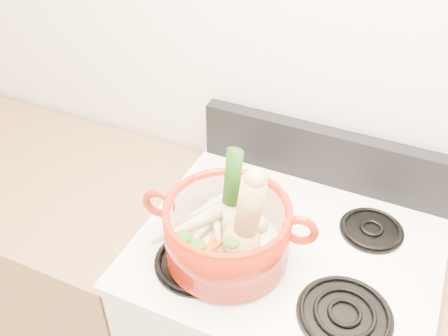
% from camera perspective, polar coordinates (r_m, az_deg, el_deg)
% --- Properties ---
extents(wall_back, '(3.50, 0.02, 2.60)m').
position_cam_1_polar(wall_back, '(1.42, 13.21, 10.89)').
color(wall_back, white).
rests_on(wall_back, floor).
extents(cooktop, '(0.78, 0.67, 0.03)m').
position_cam_1_polar(cooktop, '(1.37, 7.36, -9.02)').
color(cooktop, white).
rests_on(cooktop, stove_body).
extents(control_backsplash, '(0.76, 0.05, 0.18)m').
position_cam_1_polar(control_backsplash, '(1.52, 11.35, 1.41)').
color(control_backsplash, black).
rests_on(control_backsplash, cooktop).
extents(counter_left, '(1.36, 0.65, 0.90)m').
position_cam_1_polar(counter_left, '(2.17, -21.85, -8.35)').
color(counter_left, olive).
rests_on(counter_left, floor).
extents(burner_front_left, '(0.22, 0.22, 0.02)m').
position_cam_1_polar(burner_front_left, '(1.30, -3.00, -10.51)').
color(burner_front_left, black).
rests_on(burner_front_left, cooktop).
extents(burner_front_right, '(0.22, 0.22, 0.02)m').
position_cam_1_polar(burner_front_right, '(1.23, 13.63, -15.86)').
color(burner_front_right, black).
rests_on(burner_front_right, cooktop).
extents(burner_back_left, '(0.17, 0.17, 0.02)m').
position_cam_1_polar(burner_back_left, '(1.49, 2.27, -2.58)').
color(burner_back_left, black).
rests_on(burner_back_left, cooktop).
extents(burner_back_right, '(0.17, 0.17, 0.02)m').
position_cam_1_polar(burner_back_right, '(1.43, 16.53, -6.67)').
color(burner_back_right, black).
rests_on(burner_back_right, cooktop).
extents(dutch_oven, '(0.36, 0.36, 0.15)m').
position_cam_1_polar(dutch_oven, '(1.24, 0.39, -7.29)').
color(dutch_oven, '#A41D0A').
rests_on(dutch_oven, burner_front_left).
extents(pot_handle_left, '(0.09, 0.03, 0.09)m').
position_cam_1_polar(pot_handle_left, '(1.25, -7.44, -4.02)').
color(pot_handle_left, '#A41D0A').
rests_on(pot_handle_left, dutch_oven).
extents(pot_handle_right, '(0.09, 0.03, 0.09)m').
position_cam_1_polar(pot_handle_right, '(1.19, 8.71, -7.06)').
color(pot_handle_right, '#A41D0A').
rests_on(pot_handle_right, dutch_oven).
extents(squash, '(0.16, 0.14, 0.26)m').
position_cam_1_polar(squash, '(1.17, 2.10, -5.54)').
color(squash, '#E3AD74').
rests_on(squash, dutch_oven).
extents(leek, '(0.05, 0.09, 0.28)m').
position_cam_1_polar(leek, '(1.20, 0.74, -3.27)').
color(leek, silver).
rests_on(leek, dutch_oven).
extents(ginger, '(0.09, 0.07, 0.05)m').
position_cam_1_polar(ginger, '(1.30, 2.76, -6.19)').
color(ginger, tan).
rests_on(ginger, dutch_oven).
extents(parsnip_0, '(0.08, 0.22, 0.06)m').
position_cam_1_polar(parsnip_0, '(1.29, -2.11, -6.55)').
color(parsnip_0, beige).
rests_on(parsnip_0, dutch_oven).
extents(parsnip_1, '(0.12, 0.18, 0.05)m').
position_cam_1_polar(parsnip_1, '(1.29, -2.44, -6.36)').
color(parsnip_1, beige).
rests_on(parsnip_1, dutch_oven).
extents(parsnip_2, '(0.12, 0.16, 0.05)m').
position_cam_1_polar(parsnip_2, '(1.28, -0.79, -6.48)').
color(parsnip_2, beige).
rests_on(parsnip_2, dutch_oven).
extents(parsnip_3, '(0.16, 0.18, 0.06)m').
position_cam_1_polar(parsnip_3, '(1.27, -4.22, -6.52)').
color(parsnip_3, beige).
rests_on(parsnip_3, dutch_oven).
extents(parsnip_4, '(0.14, 0.19, 0.06)m').
position_cam_1_polar(parsnip_4, '(1.31, -1.37, -4.11)').
color(parsnip_4, beige).
rests_on(parsnip_4, dutch_oven).
extents(carrot_0, '(0.06, 0.16, 0.05)m').
position_cam_1_polar(carrot_0, '(1.24, -1.76, -9.57)').
color(carrot_0, orange).
rests_on(carrot_0, dutch_oven).
extents(carrot_1, '(0.09, 0.15, 0.05)m').
position_cam_1_polar(carrot_1, '(1.23, -1.68, -9.41)').
color(carrot_1, '#D3440A').
rests_on(carrot_1, dutch_oven).
extents(carrot_2, '(0.06, 0.16, 0.04)m').
position_cam_1_polar(carrot_2, '(1.23, 1.77, -8.77)').
color(carrot_2, '#CD410A').
rests_on(carrot_2, dutch_oven).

